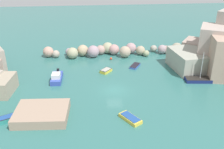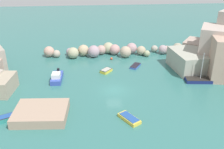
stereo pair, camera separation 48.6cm
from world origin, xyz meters
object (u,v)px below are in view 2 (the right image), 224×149
channel_buoy (112,59)px  moored_boat_3 (7,118)px  moored_boat_0 (57,77)px  moored_boat_2 (106,71)px  moored_boat_5 (129,118)px  moored_boat_6 (178,62)px  stone_dock (41,113)px  moored_boat_1 (135,66)px  moored_boat_4 (200,80)px

channel_buoy → moored_boat_3: moored_boat_3 is taller
moored_boat_0 → moored_boat_3: moored_boat_0 is taller
moored_boat_2 → moored_boat_5: moored_boat_2 is taller
moored_boat_6 → moored_boat_3: bearing=20.8°
stone_dock → moored_boat_5: size_ratio=1.98×
stone_dock → moored_boat_1: bearing=45.3°
stone_dock → moored_boat_5: 12.21m
moored_boat_0 → moored_boat_1: moored_boat_0 is taller
moored_boat_1 → moored_boat_2: size_ratio=1.21×
moored_boat_3 → moored_boat_1: bearing=13.2°
moored_boat_4 → moored_boat_3: bearing=22.6°
stone_dock → moored_boat_1: 22.82m
moored_boat_3 → moored_boat_5: bearing=-30.7°
channel_buoy → moored_boat_1: (4.43, -4.38, -0.04)m
stone_dock → moored_boat_3: 4.59m
moored_boat_3 → moored_boat_6: (29.79, 17.43, -0.06)m
moored_boat_2 → stone_dock: bearing=5.9°
moored_boat_0 → moored_boat_6: 24.90m
moored_boat_1 → moored_boat_2: (-6.03, -1.97, 0.10)m
moored_boat_0 → moored_boat_3: (-5.53, -11.83, -0.24)m
moored_boat_3 → channel_buoy: bearing=26.8°
moored_boat_0 → moored_boat_4: moored_boat_4 is taller
moored_boat_0 → stone_dock: bearing=-3.2°
stone_dock → moored_boat_4: 27.68m
channel_buoy → moored_boat_3: 26.49m
moored_boat_1 → moored_boat_4: (10.27, -7.66, 0.14)m
stone_dock → moored_boat_5: (12.06, -1.86, -0.38)m
stone_dock → moored_boat_2: size_ratio=2.73×
channel_buoy → moored_boat_0: bearing=-139.4°
channel_buoy → moored_boat_6: size_ratio=0.13×
channel_buoy → moored_boat_3: size_ratio=0.12×
stone_dock → moored_boat_4: moored_boat_4 is taller
moored_boat_1 → moored_boat_5: moored_boat_5 is taller
moored_boat_0 → moored_boat_6: size_ratio=1.19×
moored_boat_3 → moored_boat_0: bearing=39.4°
moored_boat_3 → moored_boat_4: (30.89, 8.92, -0.02)m
moored_boat_2 → moored_boat_4: moored_boat_4 is taller
moored_boat_1 → moored_boat_6: 9.20m
moored_boat_2 → moored_boat_5: bearing=48.3°
moored_boat_2 → channel_buoy: bearing=-153.1°
channel_buoy → moored_boat_1: size_ratio=0.16×
moored_boat_0 → moored_boat_1: bearing=109.1°
stone_dock → channel_buoy: stone_dock is taller
moored_boat_1 → moored_boat_5: bearing=19.0°
moored_boat_2 → moored_boat_6: bearing=141.6°
channel_buoy → moored_boat_0: size_ratio=0.11×
moored_boat_0 → moored_boat_5: (11.09, -13.32, -0.34)m
moored_boat_2 → moored_boat_4: 17.26m
moored_boat_1 → moored_boat_3: size_ratio=0.77×
moored_boat_0 → moored_boat_1: size_ratio=1.47×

